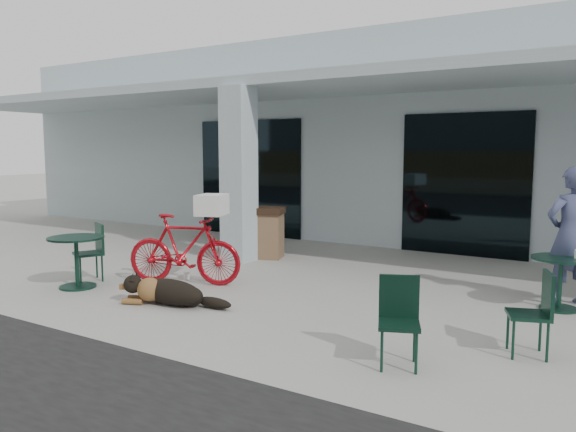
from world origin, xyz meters
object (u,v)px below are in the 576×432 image
Objects in this scene: cafe_table_far at (560,284)px; trash_receptacle at (268,233)px; dog at (171,290)px; person at (571,236)px; cafe_chair_far_a at (399,323)px; cafe_table_near at (77,262)px; cafe_chair_far_b at (528,314)px; cafe_chair_near at (88,253)px; bicycle at (184,249)px.

cafe_table_far is 5.12m from trash_receptacle.
person is (4.35, 2.76, 0.71)m from dog.
person is at bearing -6.72° from trash_receptacle.
trash_receptacle reaches higher than cafe_chair_far_a.
cafe_chair_far_a is (-1.03, -2.87, 0.08)m from cafe_table_far.
cafe_table_near reaches higher than dog.
cafe_chair_far_a reaches higher than cafe_table_near.
trash_receptacle reaches higher than cafe_table_near.
cafe_table_near is at bearing -107.63° from trash_receptacle.
cafe_chair_far_a is 1.34m from cafe_chair_far_b.
trash_receptacle is (-4.00, 3.80, 0.06)m from cafe_chair_far_a.
cafe_chair_near is 5.35m from cafe_chair_far_a.
dog is 3.45m from trash_receptacle.
cafe_table_far is at bearing 47.88° from cafe_chair_far_a.
person is 1.89× the size of trash_receptacle.
bicycle is 2.01× the size of cafe_chair_near.
bicycle is 4.88m from cafe_chair_far_b.
cafe_table_far is at bearing 21.97° from cafe_table_near.
cafe_chair_far_b is at bearing -29.96° from trash_receptacle.
cafe_chair_near is (-0.21, 0.37, 0.06)m from cafe_table_near.
cafe_table_far is at bearing 40.00° from person.
trash_receptacle reaches higher than cafe_chair_near.
cafe_chair_far_b is 0.87× the size of trash_receptacle.
trash_receptacle is at bearing 169.53° from cafe_table_far.
trash_receptacle is at bearing -17.41° from bicycle.
dog is 1.39× the size of cafe_chair_far_a.
cafe_chair_far_a is at bearing -4.57° from cafe_table_near.
bicycle is 5.32m from person.
dog is 4.93m from cafe_table_far.
cafe_table_near is 0.43m from cafe_chair_near.
cafe_table_far reaches higher than dog.
cafe_chair_far_b is at bearing 46.68° from person.
cafe_chair_near is at bearing 94.43° from bicycle.
cafe_chair_far_b is (4.86, -0.46, -0.11)m from bicycle.
person is (1.09, 3.20, 0.49)m from cafe_chair_far_a.
cafe_chair_far_b is 5.72m from trash_receptacle.
cafe_table_far is 0.86× the size of cafe_chair_far_a.
cafe_chair_near is 0.48× the size of person.
person reaches higher than cafe_table_near.
cafe_table_far is 1.93m from cafe_chair_far_b.
dog is at bearing 149.92° from cafe_chair_far_a.
cafe_table_near is 6.79m from person.
person is at bearing 24.37° from cafe_table_near.
person is (6.17, 2.79, 0.53)m from cafe_table_near.
trash_receptacle is (1.08, 3.39, 0.10)m from cafe_table_near.
cafe_chair_far_b is 0.46× the size of person.
trash_receptacle is at bearing -139.72° from cafe_chair_far_b.
cafe_chair_near is 1.05× the size of cafe_chair_far_a.
cafe_chair_near is 3.29m from trash_receptacle.
dog is at bearing -77.60° from trash_receptacle.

